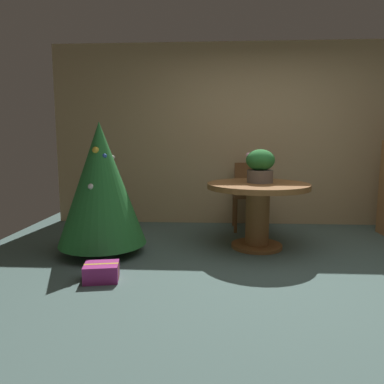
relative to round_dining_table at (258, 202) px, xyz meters
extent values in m
plane|color=#4C6660|center=(0.16, -0.93, -0.53)|extent=(6.60, 6.60, 0.00)
cube|color=tan|center=(0.16, 1.27, 0.77)|extent=(6.00, 0.10, 2.60)
cylinder|color=brown|center=(0.00, 0.00, -0.51)|extent=(0.58, 0.58, 0.04)
cylinder|color=brown|center=(0.00, 0.00, -0.17)|extent=(0.27, 0.27, 0.64)
cylinder|color=brown|center=(0.00, 0.00, 0.19)|extent=(1.15, 1.15, 0.06)
cylinder|color=#665B51|center=(0.03, 0.07, 0.29)|extent=(0.29, 0.29, 0.14)
ellipsoid|color=#287533|center=(0.03, 0.07, 0.47)|extent=(0.32, 0.32, 0.24)
sphere|color=#E5A8B2|center=(-0.10, 0.09, 0.52)|extent=(0.07, 0.07, 0.07)
sphere|color=#E5A8B2|center=(-0.06, 0.07, 0.46)|extent=(0.06, 0.06, 0.06)
cylinder|color=brown|center=(0.20, 0.66, -0.30)|extent=(0.04, 0.04, 0.46)
cylinder|color=brown|center=(-0.20, 0.66, -0.30)|extent=(0.04, 0.04, 0.46)
cylinder|color=brown|center=(0.20, 1.06, -0.30)|extent=(0.04, 0.04, 0.46)
cylinder|color=brown|center=(-0.20, 1.06, -0.30)|extent=(0.04, 0.04, 0.46)
cube|color=brown|center=(0.00, 0.86, -0.04)|extent=(0.44, 0.44, 0.05)
cube|color=brown|center=(0.00, 1.06, 0.18)|extent=(0.40, 0.05, 0.40)
cylinder|color=brown|center=(-1.70, -0.30, -0.47)|extent=(0.10, 0.10, 0.11)
cone|color=#287533|center=(-1.70, -0.30, 0.23)|extent=(0.94, 0.94, 1.31)
sphere|color=#2D51A8|center=(-1.63, -0.38, 0.53)|extent=(0.05, 0.05, 0.05)
sphere|color=silver|center=(-1.58, -0.25, 0.51)|extent=(0.05, 0.05, 0.05)
sphere|color=silver|center=(-1.65, -0.18, 0.50)|extent=(0.05, 0.05, 0.05)
sphere|color=#2D51A8|center=(-1.56, -0.38, 0.36)|extent=(0.04, 0.04, 0.04)
sphere|color=red|center=(-1.93, -0.10, 0.01)|extent=(0.05, 0.05, 0.05)
sphere|color=gold|center=(-1.71, -0.40, 0.59)|extent=(0.07, 0.07, 0.07)
sphere|color=silver|center=(-1.74, -0.53, 0.23)|extent=(0.06, 0.06, 0.06)
cube|color=#9E287A|center=(-1.48, -1.07, -0.45)|extent=(0.33, 0.29, 0.15)
cube|color=gold|center=(-1.48, -1.07, -0.45)|extent=(0.30, 0.08, 0.15)
camera|label=1|loc=(-0.52, -4.01, 0.68)|focal=33.30mm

